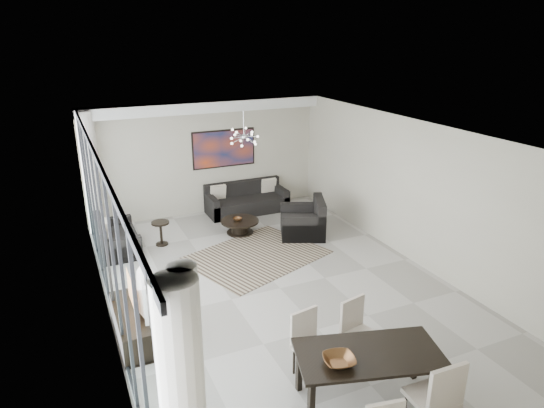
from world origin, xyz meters
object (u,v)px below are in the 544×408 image
sofa_main (247,202)px  coffee_table (240,226)px  television (138,291)px  dining_table (369,359)px  tv_console (131,325)px

sofa_main → coffee_table: bearing=-117.7°
television → dining_table: television is taller
coffee_table → sofa_main: (0.68, 1.30, 0.08)m
sofa_main → tv_console: (-3.70, -4.52, -0.02)m
sofa_main → tv_console: size_ratio=1.40×
sofa_main → tv_console: 5.84m
tv_console → television: (0.16, 0.04, 0.53)m
sofa_main → dining_table: (-1.18, -7.17, 0.41)m
television → dining_table: (2.35, -2.69, -0.10)m
sofa_main → dining_table: sofa_main is taller
coffee_table → tv_console: tv_console is taller
television → coffee_table: bearing=-32.9°
tv_console → sofa_main: bearing=50.7°
coffee_table → dining_table: dining_table is taller
sofa_main → television: television is taller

